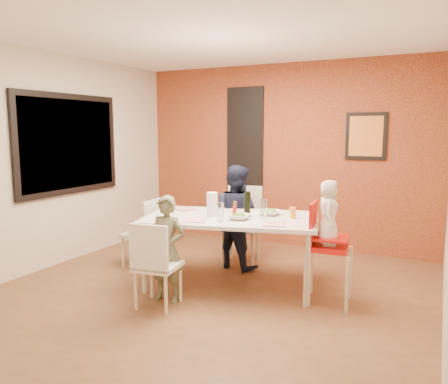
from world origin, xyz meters
The scene contains 34 objects.
ground centered at (0.00, 0.00, 0.00)m, with size 4.50×4.50×0.00m, color brown.
ceiling centered at (0.00, 0.00, 2.70)m, with size 4.50×4.50×0.02m, color white.
wall_back centered at (0.00, 2.25, 1.35)m, with size 4.50×0.02×2.70m, color beige.
wall_front centered at (0.00, -2.25, 1.35)m, with size 4.50×0.02×2.70m, color beige.
wall_left centered at (-2.25, 0.00, 1.35)m, with size 0.02×4.50×2.70m, color beige.
brick_accent_wall centered at (0.00, 2.23, 1.35)m, with size 4.50×0.02×2.70m, color maroon.
picture_window_frame centered at (-2.22, 0.20, 1.55)m, with size 0.05×1.70×1.30m, color black.
picture_window_pane centered at (-2.21, 0.20, 1.55)m, with size 0.02×1.55×1.15m, color black.
glassblock_strip centered at (-0.60, 2.21, 1.50)m, with size 0.55×0.03×1.70m, color silver.
glassblock_surround centered at (-0.60, 2.21, 1.50)m, with size 0.60×0.03×1.76m, color black.
art_print_frame centered at (1.20, 2.21, 1.65)m, with size 0.54×0.03×0.64m, color black.
art_print_canvas centered at (1.20, 2.19, 1.65)m, with size 0.44×0.01×0.54m, color orange.
dining_table centered at (0.10, 0.28, 0.71)m, with size 2.09×1.49×0.78m.
chair_near centered at (-0.27, -0.66, 0.48)m, with size 0.45×0.45×0.86m.
chair_far centered at (-0.15, 1.14, 0.56)m, with size 0.54×0.54×1.00m.
chair_left centered at (-1.16, 0.39, 0.49)m, with size 0.42×0.42×0.87m.
high_chair centered at (1.15, 0.25, 0.61)m, with size 0.48×0.48×1.02m.
child_near centered at (-0.28, -0.42, 0.54)m, with size 0.40×0.26×1.09m, color brown.
child_far centered at (-0.13, 0.89, 0.65)m, with size 0.63×0.49×1.31m, color black.
toddler centered at (1.18, 0.26, 0.93)m, with size 0.32×0.21×0.65m, color silver.
plate_near_left centered at (-0.15, -0.10, 0.79)m, with size 0.23×0.23×0.01m, color white.
plate_far_mid centered at (0.01, 0.59, 0.79)m, with size 0.20×0.20×0.01m, color white.
plate_near_right centered at (0.67, 0.10, 0.79)m, with size 0.23×0.23×0.01m, color white.
plate_far_left centered at (-0.59, 0.41, 0.79)m, with size 0.21×0.21×0.01m, color silver.
salad_bowl_a centered at (0.24, 0.18, 0.81)m, with size 0.23×0.23×0.06m, color silver.
salad_bowl_b centered at (0.46, 0.55, 0.81)m, with size 0.23×0.23×0.06m, color silver.
wine_bottle centered at (0.25, 0.37, 0.92)m, with size 0.07×0.07×0.28m, color black.
wine_glass_a centered at (0.10, 0.02, 0.88)m, with size 0.07×0.07×0.20m, color silver.
wine_glass_b centered at (0.45, 0.36, 0.89)m, with size 0.07×0.07×0.20m, color white.
paper_towel_roll centered at (-0.09, 0.19, 0.92)m, with size 0.12×0.12×0.27m, color white.
condiment_red centered at (0.16, 0.23, 0.85)m, with size 0.03×0.03×0.13m, color red.
condiment_green centered at (0.24, 0.36, 0.85)m, with size 0.04×0.04×0.14m, color #336E24.
condiment_brown centered at (0.10, 0.39, 0.86)m, with size 0.04×0.04×0.15m, color brown.
sippy_cup centered at (0.74, 0.50, 0.84)m, with size 0.07×0.07×0.12m, color orange.
Camera 1 is at (2.17, -3.99, 1.74)m, focal length 35.00 mm.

